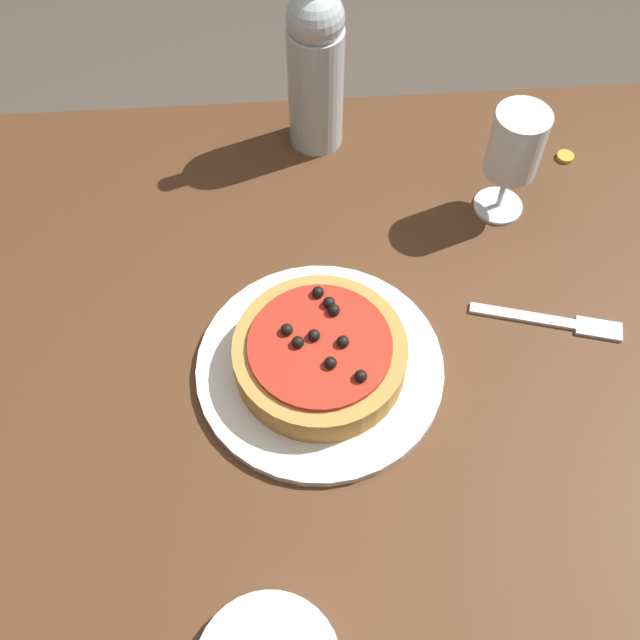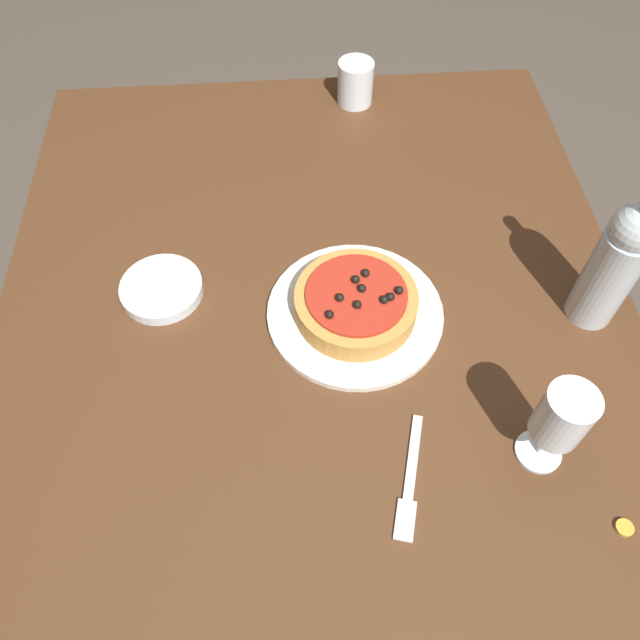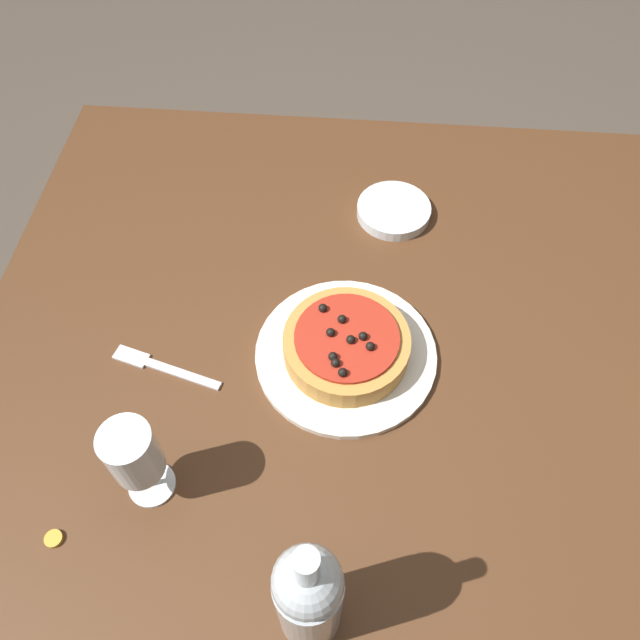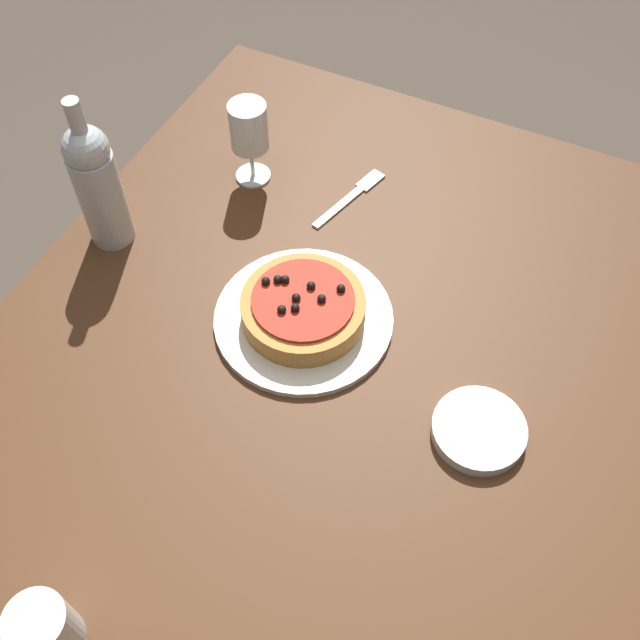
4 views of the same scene
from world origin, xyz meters
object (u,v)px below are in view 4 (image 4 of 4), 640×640
object	(u,v)px
bottle_cap	(244,126)
wine_glass	(249,129)
water_cup	(44,630)
dining_table	(331,374)
wine_bottle	(97,183)
pizza	(303,308)
fork	(353,195)
dinner_plate	(304,319)
side_bowl	(479,430)

from	to	relation	value
bottle_cap	wine_glass	bearing A→B (deg)	-143.54
water_cup	bottle_cap	size ratio (longest dim) A/B	3.80
dining_table	wine_bottle	size ratio (longest dim) A/B	4.40
pizza	bottle_cap	world-z (taller)	pizza
dining_table	fork	xyz separation A→B (m)	(0.32, 0.11, 0.09)
dinner_plate	pizza	bearing A→B (deg)	68.29
dining_table	dinner_plate	distance (m)	0.11
water_cup	side_bowl	bearing A→B (deg)	-37.32
side_bowl	wine_bottle	bearing A→B (deg)	82.52
fork	side_bowl	bearing A→B (deg)	-119.27
dining_table	fork	world-z (taller)	fork
wine_glass	side_bowl	world-z (taller)	wine_glass
dinner_plate	bottle_cap	xyz separation A→B (m)	(0.37, 0.32, -0.00)
dining_table	bottle_cap	bearing A→B (deg)	43.80
wine_bottle	bottle_cap	size ratio (longest dim) A/B	11.99
wine_bottle	fork	bearing A→B (deg)	-51.48
dining_table	wine_bottle	xyz separation A→B (m)	(0.05, 0.45, 0.21)
wine_glass	fork	world-z (taller)	wine_glass
bottle_cap	wine_bottle	bearing A→B (deg)	169.46
wine_glass	dinner_plate	bearing A→B (deg)	-137.79
fork	water_cup	bearing A→B (deg)	-165.35
wine_glass	fork	xyz separation A→B (m)	(0.03, -0.19, -0.11)
side_bowl	wine_glass	bearing A→B (deg)	59.24
side_bowl	dinner_plate	bearing A→B (deg)	77.49
wine_glass	water_cup	xyz separation A→B (m)	(-0.83, -0.17, -0.07)
dinner_plate	side_bowl	distance (m)	0.33
wine_glass	fork	distance (m)	0.22
dining_table	side_bowl	size ratio (longest dim) A/B	9.20
side_bowl	fork	bearing A→B (deg)	45.07
dinner_plate	pizza	xyz separation A→B (m)	(0.00, 0.00, 0.03)
bottle_cap	pizza	bearing A→B (deg)	-139.46
water_cup	side_bowl	xyz separation A→B (m)	(0.50, -0.38, -0.04)
side_bowl	bottle_cap	bearing A→B (deg)	55.19
wine_glass	wine_bottle	size ratio (longest dim) A/B	0.56
pizza	wine_bottle	bearing A→B (deg)	86.78
wine_bottle	fork	size ratio (longest dim) A/B	1.58
wine_bottle	side_bowl	size ratio (longest dim) A/B	2.09
wine_bottle	bottle_cap	xyz separation A→B (m)	(0.35, -0.07, -0.12)
pizza	bottle_cap	xyz separation A→B (m)	(0.37, 0.32, -0.03)
dinner_plate	bottle_cap	distance (m)	0.49
dining_table	bottle_cap	xyz separation A→B (m)	(0.40, 0.38, 0.09)
wine_glass	bottle_cap	bearing A→B (deg)	36.46
water_cup	fork	bearing A→B (deg)	-1.01
dining_table	wine_glass	distance (m)	0.45
dinner_plate	bottle_cap	bearing A→B (deg)	40.55
side_bowl	bottle_cap	world-z (taller)	side_bowl
wine_glass	pizza	bearing A→B (deg)	-137.80
dining_table	pizza	distance (m)	0.14
dinner_plate	wine_glass	bearing A→B (deg)	42.21
pizza	fork	size ratio (longest dim) A/B	1.09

